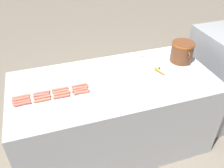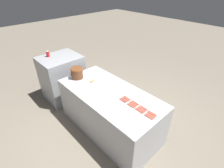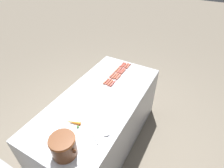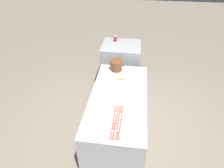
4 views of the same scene
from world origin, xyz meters
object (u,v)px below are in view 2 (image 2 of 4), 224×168
hot_dog_14 (136,103)px  hot_dog_6 (133,105)px  hot_dog_2 (131,106)px  hot_dog_11 (126,99)px  hot_dog_5 (141,110)px  hot_dog_10 (134,104)px  soda_can (48,54)px  bean_pot (77,72)px  serving_spoon (79,88)px  hot_dog_12 (153,113)px  hot_dog_3 (123,101)px  hot_dog_8 (152,114)px  hot_dog_0 (149,117)px  back_cabinet (63,78)px  hot_dog_7 (124,100)px  hot_dog_13 (144,108)px  hot_dog_15 (127,98)px  carrot (93,80)px  hot_dog_9 (142,109)px  hot_dog_1 (139,111)px

hot_dog_14 → hot_dog_6: bearing=-179.6°
hot_dog_2 → hot_dog_11: bearing=66.4°
hot_dog_5 → hot_dog_10: 0.17m
soda_can → bean_pot: bearing=-81.6°
hot_dog_10 → serving_spoon: size_ratio=0.60×
hot_dog_2 → soda_can: bearing=96.5°
hot_dog_12 → hot_dog_6: bearing=101.9°
hot_dog_6 → soda_can: (-0.29, 2.18, 0.25)m
hot_dog_3 → hot_dog_10: 0.18m
hot_dog_8 → hot_dog_10: size_ratio=1.00×
hot_dog_2 → hot_dog_3: bearing=89.8°
hot_dog_0 → hot_dog_5: same height
hot_dog_8 → back_cabinet: bearing=94.2°
hot_dog_7 → back_cabinet: bearing=94.1°
hot_dog_14 → bean_pot: 1.30m
hot_dog_8 → soda_can: size_ratio=1.18×
hot_dog_10 → hot_dog_14: bearing=-10.1°
hot_dog_13 → serving_spoon: bearing=110.6°
hot_dog_5 → hot_dog_15: size_ratio=1.00×
hot_dog_8 → hot_dog_12: (0.03, 0.01, 0.00)m
hot_dog_3 → hot_dog_11: (0.07, -0.01, 0.00)m
carrot → hot_dog_2: bearing=-92.1°
hot_dog_2 → hot_dog_9: size_ratio=1.00×
hot_dog_2 → hot_dog_15: (0.10, 0.17, 0.00)m
hot_dog_3 → hot_dog_5: size_ratio=1.00×
back_cabinet → hot_dog_15: 1.87m
hot_dog_3 → hot_dog_8: 0.51m
hot_dog_7 → soda_can: size_ratio=1.18×
hot_dog_1 → hot_dog_13: bearing=-2.5°
hot_dog_6 → hot_dog_9: 0.16m
back_cabinet → serving_spoon: size_ratio=4.30×
hot_dog_10 → hot_dog_14: size_ratio=1.00×
hot_dog_15 → hot_dog_14: bearing=-88.8°
back_cabinet → hot_dog_2: bearing=-87.3°
hot_dog_9 → soda_can: soda_can is taller
hot_dog_1 → hot_dog_15: size_ratio=1.00×
hot_dog_2 → hot_dog_7: bearing=78.2°
hot_dog_1 → hot_dog_10: same height
hot_dog_10 → hot_dog_0: bearing=-101.6°
hot_dog_0 → hot_dog_10: same height
hot_dog_6 → hot_dog_14: 0.07m
hot_dog_12 → serving_spoon: 1.33m
hot_dog_12 → bean_pot: bean_pot is taller
hot_dog_5 → hot_dog_13: size_ratio=1.00×
hot_dog_7 → carrot: bearing=90.1°
hot_dog_10 → bean_pot: 1.29m
hot_dog_0 → hot_dog_6: same height
hot_dog_1 → hot_dog_12: size_ratio=1.00×
hot_dog_6 → soda_can: bearing=97.5°
hot_dog_2 → soda_can: size_ratio=1.18×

